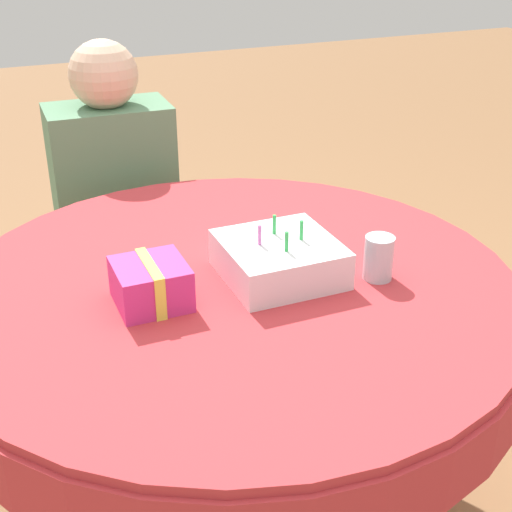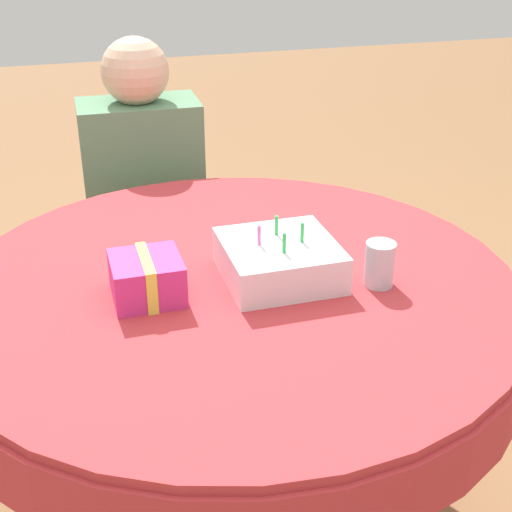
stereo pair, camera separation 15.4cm
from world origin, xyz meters
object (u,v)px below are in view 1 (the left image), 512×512
birthday_cake (279,259)px  chair (115,228)px  person (115,182)px  gift_box (151,284)px  drinking_glass (379,258)px

birthday_cake → chair: bearing=100.1°
chair → person: (-0.00, -0.09, 0.20)m
chair → person: person is taller
chair → gift_box: bearing=-95.3°
gift_box → person: bearing=82.4°
chair → gift_box: size_ratio=5.79×
person → gift_box: size_ratio=7.36×
drinking_glass → gift_box: size_ratio=0.66×
chair → drinking_glass: chair is taller
birthday_cake → drinking_glass: bearing=-25.3°
person → drinking_glass: person is taller
person → birthday_cake: person is taller
chair → birthday_cake: chair is taller
person → drinking_glass: 1.04m
birthday_cake → drinking_glass: birthday_cake is taller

